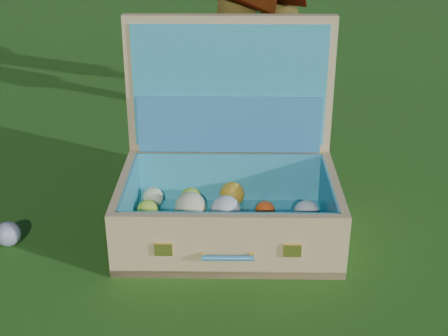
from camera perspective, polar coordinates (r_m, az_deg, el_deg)
ground at (r=1.68m, az=2.09°, el=-6.48°), size 60.00×60.00×0.00m
stray_ball at (r=1.73m, az=-19.15°, el=-5.73°), size 0.07×0.07×0.07m
suitcase at (r=1.67m, az=0.32°, el=-0.48°), size 0.63×0.51×0.55m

